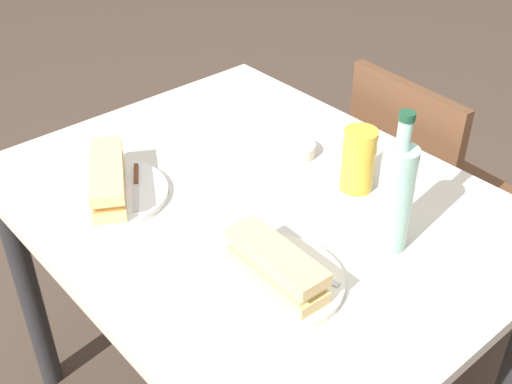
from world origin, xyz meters
The scene contains 12 objects.
dining_table centered at (0.00, 0.00, 0.65)m, with size 1.13×0.89×0.77m.
chair_far centered at (-0.01, 0.64, 0.50)m, with size 0.43×0.43×0.87m.
plate_near centered at (-0.22, -0.24, 0.78)m, with size 0.26×0.26×0.01m, color white.
baguette_sandwich_near centered at (-0.22, -0.24, 0.82)m, with size 0.25×0.18×0.07m.
knife_near centered at (-0.20, -0.18, 0.79)m, with size 0.16×0.11×0.01m.
plate_far centered at (0.23, -0.15, 0.78)m, with size 0.26×0.26×0.01m, color silver.
baguette_sandwich_far centered at (0.23, -0.15, 0.82)m, with size 0.22×0.08×0.07m.
knife_far centered at (0.22, -0.09, 0.79)m, with size 0.18×0.04×0.01m.
water_bottle centered at (0.29, 0.10, 0.89)m, with size 0.07×0.07×0.30m.
beer_glass centered at (0.11, 0.20, 0.84)m, with size 0.07×0.07×0.15m, color gold.
olive_bowl centered at (-0.08, 0.19, 0.78)m, with size 0.10×0.10×0.03m, color silver.
paper_napkin centered at (-0.43, 0.26, 0.77)m, with size 0.14×0.14×0.00m, color white.
Camera 1 is at (0.87, -0.76, 1.61)m, focal length 45.40 mm.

